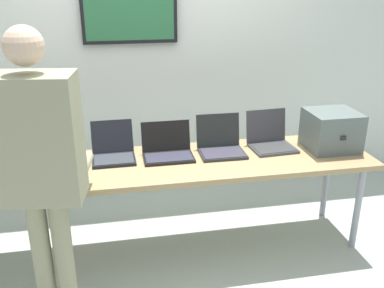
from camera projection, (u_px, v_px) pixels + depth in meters
name	position (u px, v px, depth m)	size (l,w,h in m)	color
ground	(173.00, 250.00, 3.37)	(8.00, 8.00, 0.04)	#99A599
back_wall	(152.00, 58.00, 3.93)	(8.00, 0.11, 2.55)	silver
workbench	(171.00, 168.00, 3.12)	(2.97, 0.70, 0.74)	#957B52
equipment_box	(331.00, 130.00, 3.29)	(0.37, 0.36, 0.30)	#505D59
laptop_station_1	(54.00, 155.00, 3.06)	(0.32, 0.40, 0.26)	black
laptop_station_2	(113.00, 151.00, 3.15)	(0.31, 0.36, 0.24)	black
laptop_station_3	(168.00, 149.00, 3.17)	(0.37, 0.29, 0.24)	black
laptop_station_4	(221.00, 144.00, 3.25)	(0.34, 0.31, 0.27)	black
laptop_station_5	(270.00, 139.00, 3.35)	(0.35, 0.33, 0.27)	#39393E
person	(40.00, 160.00, 2.27)	(0.49, 0.63, 1.77)	gray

